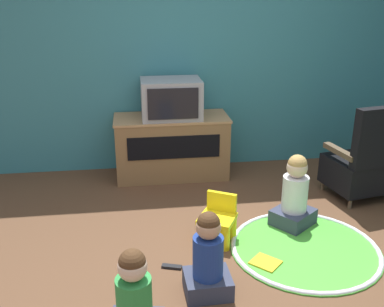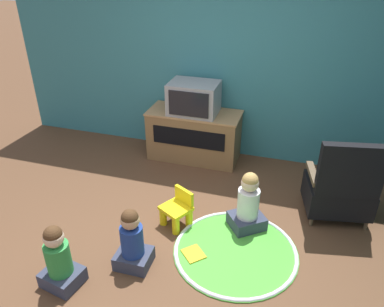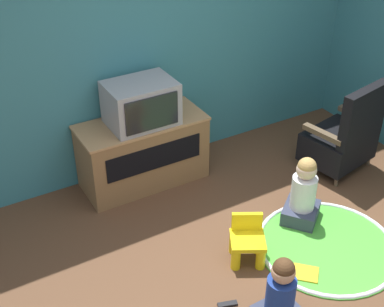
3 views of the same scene
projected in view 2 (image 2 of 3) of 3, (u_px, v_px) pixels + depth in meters
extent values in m
plane|color=brown|center=(172.00, 248.00, 3.62)|extent=(30.00, 30.00, 0.00)
cube|color=teal|center=(203.00, 55.00, 4.82)|extent=(5.39, 0.12, 2.67)
cube|color=brown|center=(194.00, 135.00, 5.03)|extent=(1.19, 0.51, 0.67)
cube|color=#A97C50|center=(194.00, 113.00, 4.87)|extent=(1.22, 0.52, 0.02)
cube|color=black|center=(188.00, 138.00, 4.77)|extent=(0.95, 0.01, 0.24)
cube|color=#939399|center=(194.00, 98.00, 4.76)|extent=(0.62, 0.45, 0.40)
cube|color=black|center=(188.00, 104.00, 4.56)|extent=(0.51, 0.02, 0.31)
cylinder|color=brown|center=(354.00, 199.00, 4.24)|extent=(0.04, 0.04, 0.10)
cylinder|color=brown|center=(305.00, 196.00, 4.29)|extent=(0.04, 0.04, 0.10)
cylinder|color=brown|center=(366.00, 225.00, 3.86)|extent=(0.04, 0.04, 0.10)
cylinder|color=brown|center=(311.00, 221.00, 3.91)|extent=(0.04, 0.04, 0.10)
cube|color=black|center=(337.00, 195.00, 3.98)|extent=(0.74, 0.64, 0.30)
cube|color=black|center=(351.00, 171.00, 3.57)|extent=(0.63, 0.22, 0.57)
cube|color=brown|center=(371.00, 177.00, 3.83)|extent=(0.15, 0.45, 0.05)
cube|color=brown|center=(313.00, 174.00, 3.88)|extent=(0.15, 0.45, 0.05)
cylinder|color=yellow|center=(163.00, 215.00, 3.89)|extent=(0.08, 0.08, 0.22)
cylinder|color=yellow|center=(176.00, 224.00, 3.77)|extent=(0.08, 0.08, 0.22)
cylinder|color=yellow|center=(176.00, 208.00, 4.01)|extent=(0.08, 0.08, 0.22)
cylinder|color=yellow|center=(189.00, 216.00, 3.88)|extent=(0.08, 0.08, 0.22)
cube|color=yellow|center=(176.00, 208.00, 3.84)|extent=(0.37, 0.36, 0.04)
cube|color=yellow|center=(184.00, 196.00, 3.86)|extent=(0.24, 0.15, 0.16)
cylinder|color=green|center=(235.00, 251.00, 3.58)|extent=(1.19, 1.19, 0.01)
torus|color=silver|center=(235.00, 251.00, 3.58)|extent=(1.18, 1.18, 0.04)
cube|color=#33384C|center=(247.00, 221.00, 3.87)|extent=(0.44, 0.44, 0.15)
cylinder|color=silver|center=(248.00, 203.00, 3.76)|extent=(0.22, 0.22, 0.31)
sphere|color=beige|center=(250.00, 183.00, 3.64)|extent=(0.18, 0.18, 0.18)
sphere|color=tan|center=(250.00, 181.00, 3.63)|extent=(0.16, 0.16, 0.16)
cube|color=#33384C|center=(134.00, 258.00, 3.42)|extent=(0.32, 0.28, 0.14)
cylinder|color=navy|center=(132.00, 240.00, 3.31)|extent=(0.21, 0.21, 0.29)
sphere|color=tan|center=(130.00, 220.00, 3.20)|extent=(0.17, 0.17, 0.17)
sphere|color=#472D19|center=(130.00, 218.00, 3.19)|extent=(0.15, 0.15, 0.15)
cube|color=#33384C|center=(63.00, 277.00, 3.22)|extent=(0.36, 0.33, 0.14)
cylinder|color=#2D8C3F|center=(58.00, 258.00, 3.12)|extent=(0.21, 0.21, 0.30)
sphere|color=beige|center=(53.00, 238.00, 3.01)|extent=(0.17, 0.17, 0.17)
sphere|color=#472D19|center=(53.00, 235.00, 2.99)|extent=(0.15, 0.15, 0.15)
cube|color=gold|center=(194.00, 254.00, 3.54)|extent=(0.27, 0.27, 0.02)
cube|color=black|center=(128.00, 236.00, 3.77)|extent=(0.16, 0.09, 0.02)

